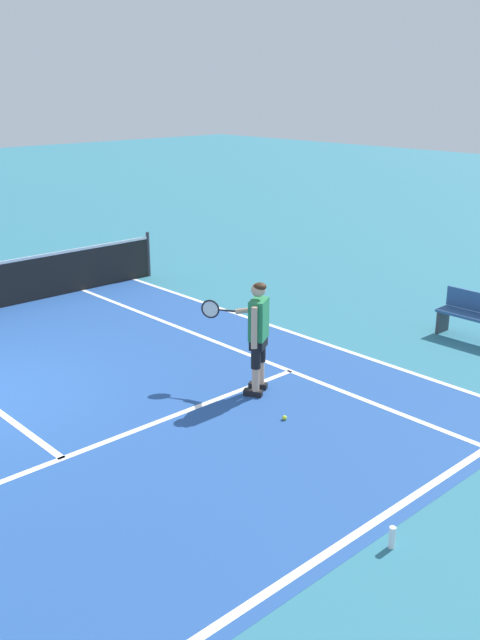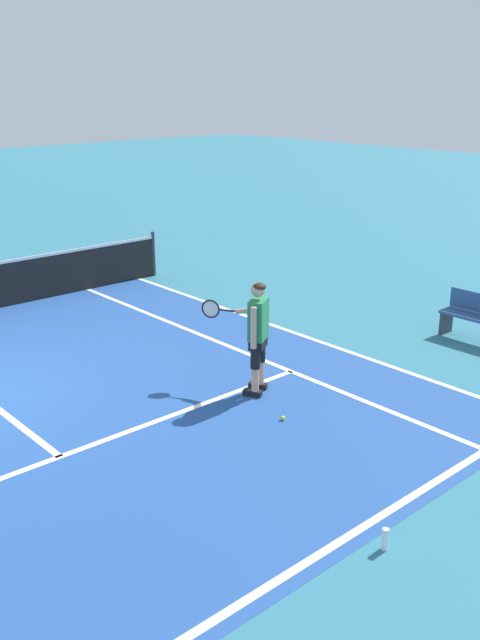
# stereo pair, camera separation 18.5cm
# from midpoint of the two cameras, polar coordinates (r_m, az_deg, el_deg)

# --- Properties ---
(court_inner_surface) EXTENTS (10.98, 10.25, 0.00)m
(court_inner_surface) POSITION_cam_midpoint_polar(r_m,az_deg,el_deg) (10.39, -18.68, -7.59)
(court_inner_surface) COLOR #234C93
(court_inner_surface) RESTS_ON ground
(line_baseline) EXTENTS (10.98, 0.10, 0.01)m
(line_baseline) POSITION_cam_midpoint_polar(r_m,az_deg,el_deg) (6.82, 0.42, -21.72)
(line_baseline) COLOR white
(line_baseline) RESTS_ON ground
(line_service) EXTENTS (8.23, 0.10, 0.01)m
(line_service) POSITION_cam_midpoint_polar(r_m,az_deg,el_deg) (9.19, -14.73, -10.77)
(line_service) COLOR white
(line_service) RESTS_ON ground
(line_singles_right) EXTENTS (0.10, 9.85, 0.01)m
(line_singles_right) POSITION_cam_midpoint_polar(r_m,az_deg,el_deg) (12.42, -1.29, -2.21)
(line_singles_right) COLOR white
(line_singles_right) RESTS_ON ground
(line_doubles_right) EXTENTS (0.10, 9.85, 0.01)m
(line_doubles_right) POSITION_cam_midpoint_polar(r_m,az_deg,el_deg) (13.32, 3.14, -0.77)
(line_doubles_right) COLOR white
(line_doubles_right) RESTS_ON ground
(tennis_player) EXTENTS (0.55, 1.22, 1.71)m
(tennis_player) POSITION_cam_midpoint_polar(r_m,az_deg,el_deg) (10.31, 0.86, -0.82)
(tennis_player) COLOR black
(tennis_player) RESTS_ON ground
(tennis_ball_near_feet) EXTENTS (0.07, 0.07, 0.07)m
(tennis_ball_near_feet) POSITION_cam_midpoint_polar(r_m,az_deg,el_deg) (9.83, 3.07, -7.90)
(tennis_ball_near_feet) COLOR #CCE02D
(tennis_ball_near_feet) RESTS_ON ground
(courtside_bench) EXTENTS (0.40, 1.40, 0.85)m
(courtside_bench) POSITION_cam_midpoint_polar(r_m,az_deg,el_deg) (13.30, 18.22, 0.30)
(courtside_bench) COLOR #2D5184
(courtside_bench) RESTS_ON ground
(water_bottle) EXTENTS (0.07, 0.07, 0.24)m
(water_bottle) POSITION_cam_midpoint_polar(r_m,az_deg,el_deg) (7.49, 11.47, -16.84)
(water_bottle) COLOR white
(water_bottle) RESTS_ON ground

